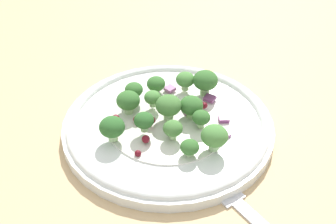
{
  "coord_description": "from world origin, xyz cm",
  "views": [
    {
      "loc": [
        -34.86,
        20.52,
        33.65
      ],
      "look_at": [
        -2.89,
        -1.24,
        2.7
      ],
      "focal_mm": 48.08,
      "sensor_mm": 36.0,
      "label": 1
    }
  ],
  "objects_px": {
    "broccoli_floret_0": "(191,106)",
    "plate": "(168,125)",
    "broccoli_floret_2": "(205,81)",
    "broccoli_floret_1": "(185,80)"
  },
  "relations": [
    {
      "from": "plate",
      "to": "broccoli_floret_1",
      "type": "relative_size",
      "value": 10.31
    },
    {
      "from": "broccoli_floret_1",
      "to": "broccoli_floret_2",
      "type": "distance_m",
      "value": 0.02
    },
    {
      "from": "broccoli_floret_0",
      "to": "broccoli_floret_1",
      "type": "bearing_deg",
      "value": -27.99
    },
    {
      "from": "broccoli_floret_0",
      "to": "broccoli_floret_2",
      "type": "distance_m",
      "value": 0.05
    },
    {
      "from": "broccoli_floret_0",
      "to": "plate",
      "type": "bearing_deg",
      "value": 72.55
    },
    {
      "from": "broccoli_floret_0",
      "to": "broccoli_floret_2",
      "type": "relative_size",
      "value": 0.89
    },
    {
      "from": "plate",
      "to": "broccoli_floret_1",
      "type": "xyz_separation_m",
      "value": [
        0.03,
        -0.05,
        0.02
      ]
    },
    {
      "from": "broccoli_floret_2",
      "to": "plate",
      "type": "bearing_deg",
      "value": 104.32
    },
    {
      "from": "broccoli_floret_1",
      "to": "broccoli_floret_0",
      "type": "bearing_deg",
      "value": 152.01
    },
    {
      "from": "broccoli_floret_1",
      "to": "plate",
      "type": "bearing_deg",
      "value": 125.53
    }
  ]
}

